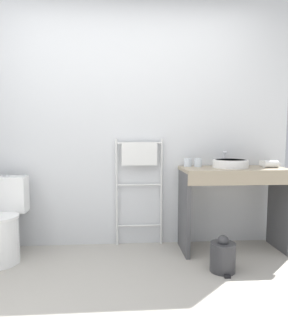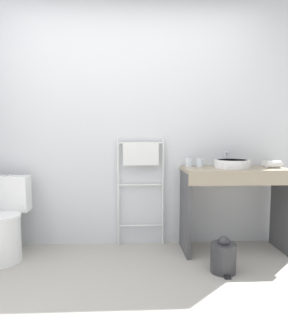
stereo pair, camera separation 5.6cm
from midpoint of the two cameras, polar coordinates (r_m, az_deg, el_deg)
The scene contains 11 objects.
ground_plane at distance 1.97m, azimuth 0.83°, elevation -29.33°, with size 12.00×12.00×0.00m, color #A8A399.
wall_back at distance 3.19m, azimuth -0.97°, elevation 9.11°, with size 3.26×0.12×2.63m, color silver.
toilet at distance 3.10m, azimuth -24.69°, elevation -9.76°, with size 0.37×0.50×0.77m.
towel_radiator at distance 3.09m, azimuth -0.09°, elevation 0.10°, with size 0.49×0.06×1.12m.
vanity_counter at distance 3.09m, azimuth 17.48°, elevation -4.82°, with size 1.02×0.50×0.84m.
sink_basin at distance 3.07m, azimuth 16.97°, elevation 0.83°, with size 0.35×0.35×0.08m.
faucet at distance 3.25m, azimuth 15.89°, elevation 2.11°, with size 0.02×0.10×0.15m.
cup_near_wall at distance 3.08m, azimuth 9.15°, elevation 1.03°, with size 0.08×0.08×0.08m.
cup_near_edge at distance 3.07m, azimuth 11.07°, elevation 1.01°, with size 0.07×0.07×0.09m.
hair_dryer at distance 3.19m, azimuth 23.81°, elevation 0.68°, with size 0.18×0.18×0.07m.
trash_bin at distance 2.72m, azimuth 15.46°, elevation -15.98°, with size 0.21×0.25×0.31m.
Camera 2 is at (-0.08, -1.61, 1.14)m, focal length 32.00 mm.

